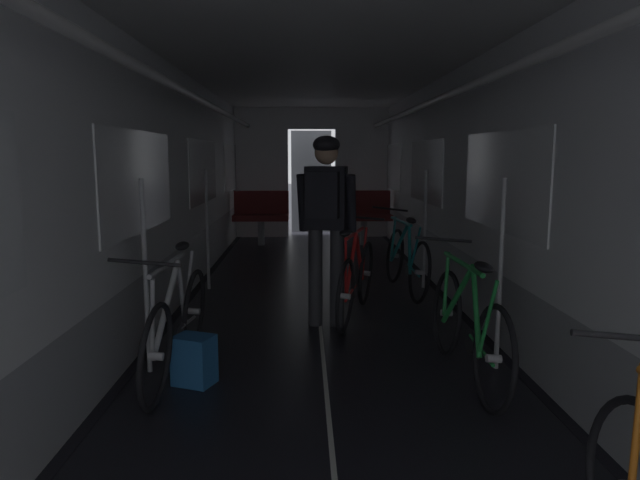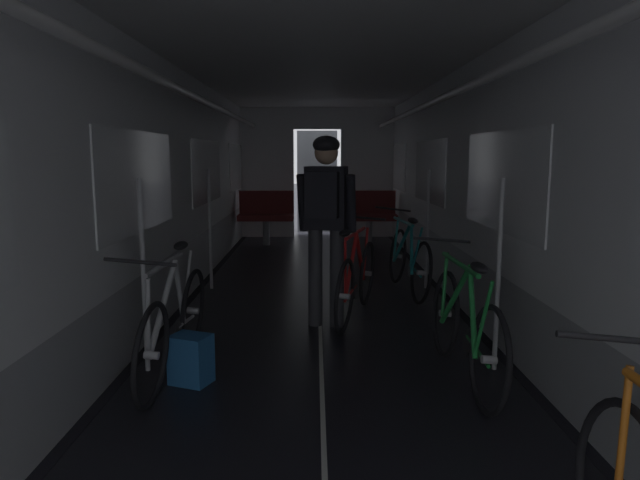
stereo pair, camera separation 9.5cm
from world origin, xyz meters
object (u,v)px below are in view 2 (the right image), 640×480
bench_seat_far_left (266,212)px  bicycle_teal (408,260)px  bicycle_silver (174,323)px  bicycle_red_in_aisle (357,279)px  bench_seat_far_right (369,212)px  person_cyclist_aisle (326,210)px  backpack_on_floor (191,359)px  bicycle_green (464,327)px

bench_seat_far_left → bicycle_teal: (1.92, -3.60, -0.19)m
bicycle_silver → bicycle_red_in_aisle: (1.39, 1.44, 0.00)m
bench_seat_far_right → person_cyclist_aisle: (-0.85, -4.90, 0.50)m
bicycle_teal → backpack_on_floor: size_ratio=4.98×
bicycle_teal → bicycle_red_in_aisle: 1.23m
backpack_on_floor → person_cyclist_aisle: bearing=54.1°
bench_seat_far_right → bicycle_silver: size_ratio=0.58×
bicycle_teal → backpack_on_floor: bearing=-126.2°
bench_seat_far_left → backpack_on_floor: (0.00, -6.21, -0.40)m
bench_seat_far_right → bicycle_green: 6.18m
bicycle_teal → bicycle_red_in_aisle: bicycle_teal is taller
bicycle_silver → person_cyclist_aisle: size_ratio=0.98×
bench_seat_far_left → bicycle_green: size_ratio=0.58×
bicycle_silver → bicycle_red_in_aisle: 2.00m
bench_seat_far_right → bicycle_silver: bench_seat_far_right is taller
bicycle_silver → bench_seat_far_left: bearing=88.7°
bench_seat_far_right → bicycle_red_in_aisle: bench_seat_far_right is taller
bench_seat_far_left → bicycle_red_in_aisle: (1.25, -4.63, -0.18)m
bicycle_green → bicycle_teal: bicycle_teal is taller
bicycle_teal → bicycle_silver: size_ratio=1.00×
bicycle_teal → backpack_on_floor: bicycle_teal is taller
bench_seat_far_left → backpack_on_floor: bearing=-90.0°
bicycle_red_in_aisle → backpack_on_floor: (-1.25, -1.58, -0.21)m
bicycle_green → person_cyclist_aisle: 1.73m
bicycle_teal → person_cyclist_aisle: bearing=-126.6°
bicycle_green → bicycle_silver: same height
bicycle_green → backpack_on_floor: 1.90m
bicycle_silver → bicycle_green: bearing=-3.2°
bicycle_green → bicycle_red_in_aisle: 1.68m
bicycle_teal → bicycle_red_in_aisle: bearing=-122.8°
bench_seat_far_left → bench_seat_far_right: size_ratio=1.00×
bench_seat_far_right → person_cyclist_aisle: bearing=-99.8°
person_cyclist_aisle → bicycle_silver: bearing=-133.1°
bench_seat_far_left → person_cyclist_aisle: bearing=-79.0°
bicycle_teal → person_cyclist_aisle: person_cyclist_aisle is taller
bicycle_green → bicycle_silver: (-2.03, 0.12, -0.00)m
bench_seat_far_left → bicycle_red_in_aisle: bench_seat_far_left is taller
bicycle_green → bench_seat_far_left: bearing=107.0°
bicycle_red_in_aisle → bicycle_silver: bearing=-134.1°
bench_seat_far_left → bench_seat_far_right: bearing=0.0°
bicycle_silver → person_cyclist_aisle: person_cyclist_aisle is taller
bicycle_green → bicycle_red_in_aisle: bicycle_green is taller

